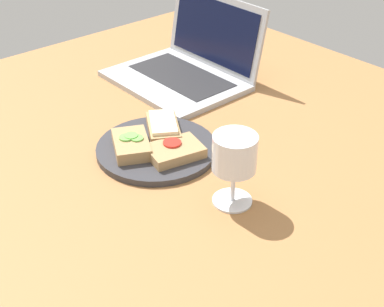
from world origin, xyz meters
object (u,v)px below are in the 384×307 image
at_px(plate, 157,149).
at_px(sandwich_with_tomato, 175,151).
at_px(sandwich_with_cheese, 163,127).
at_px(sandwich_with_cucumber, 131,144).
at_px(wine_glass, 234,156).
at_px(laptop, 187,65).

distance_m(plate, sandwich_with_tomato, 0.06).
bearing_deg(sandwich_with_tomato, sandwich_with_cheese, 155.90).
xyz_separation_m(sandwich_with_cucumber, wine_glass, (0.25, 0.05, 0.07)).
xyz_separation_m(wine_glass, laptop, (-0.45, 0.28, -0.06)).
xyz_separation_m(sandwich_with_cucumber, sandwich_with_cheese, (-0.01, 0.09, 0.00)).
relative_size(sandwich_with_cheese, wine_glass, 0.96).
height_order(sandwich_with_tomato, wine_glass, wine_glass).
height_order(sandwich_with_tomato, sandwich_with_cheese, sandwich_with_cheese).
height_order(sandwich_with_tomato, laptop, laptop).
xyz_separation_m(sandwich_with_cheese, laptop, (-0.20, 0.24, 0.01)).
xyz_separation_m(sandwich_with_tomato, sandwich_with_cheese, (-0.08, 0.04, 0.00)).
distance_m(plate, laptop, 0.37).
height_order(plate, sandwich_with_tomato, sandwich_with_tomato).
relative_size(plate, sandwich_with_cheese, 1.90).
bearing_deg(sandwich_with_cheese, sandwich_with_tomato, -24.10).
height_order(plate, wine_glass, wine_glass).
bearing_deg(sandwich_with_cucumber, sandwich_with_cheese, 95.81).
height_order(wine_glass, laptop, laptop).
distance_m(sandwich_with_tomato, wine_glass, 0.19).
bearing_deg(laptop, sandwich_with_tomato, -44.50).
xyz_separation_m(plate, wine_glass, (0.22, 0.00, 0.09)).
bearing_deg(plate, sandwich_with_cheese, 125.94).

